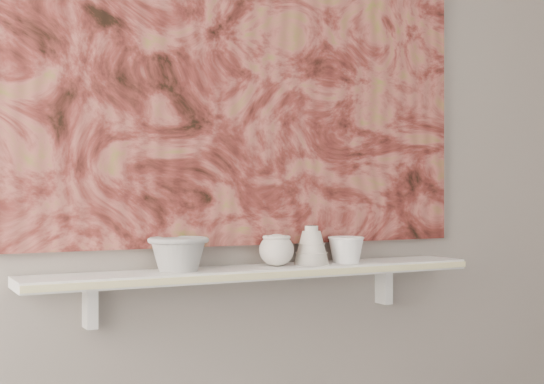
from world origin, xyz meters
TOP-DOWN VIEW (x-y plane):
  - wall_back at (0.00, 1.60)m, footprint 3.60×0.00m
  - shelf at (0.00, 1.51)m, footprint 1.40×0.18m
  - shelf_stripe at (0.00, 1.41)m, footprint 1.40×0.01m
  - bracket_left at (-0.49, 1.57)m, footprint 0.03×0.06m
  - bracket_right at (0.49, 1.57)m, footprint 0.03×0.06m
  - painting at (0.00, 1.59)m, footprint 1.50×0.02m
  - house_motif at (0.45, 1.57)m, footprint 0.09×0.00m
  - bowl_grey at (-0.26, 1.51)m, footprint 0.22×0.22m
  - cup_cream at (0.05, 1.51)m, footprint 0.13×0.13m
  - bell_vessel at (0.17, 1.51)m, footprint 0.13×0.13m
  - bowl_white at (0.30, 1.51)m, footprint 0.12×0.12m

SIDE VIEW (x-z plane):
  - bracket_left at x=-0.49m, z-range 0.78..0.90m
  - bracket_right at x=0.49m, z-range 0.78..0.90m
  - shelf at x=0.00m, z-range 0.90..0.93m
  - shelf_stripe at x=0.00m, z-range 0.91..0.92m
  - bowl_white at x=0.30m, z-range 0.93..1.01m
  - cup_cream at x=0.05m, z-range 0.93..1.03m
  - bowl_grey at x=-0.26m, z-range 0.93..1.03m
  - bell_vessel at x=0.17m, z-range 0.93..1.05m
  - house_motif at x=0.45m, z-range 1.19..1.27m
  - wall_back at x=0.00m, z-range -0.45..3.15m
  - painting at x=0.00m, z-range 0.99..2.09m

